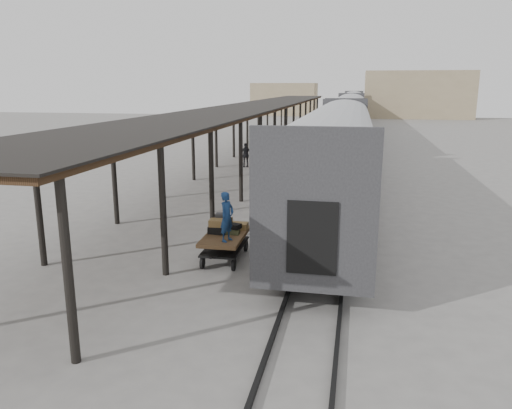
{
  "coord_description": "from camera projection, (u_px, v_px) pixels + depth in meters",
  "views": [
    {
      "loc": [
        4.15,
        -15.35,
        5.57
      ],
      "look_at": [
        0.92,
        0.51,
        1.7
      ],
      "focal_mm": 35.0,
      "sensor_mm": 36.0,
      "label": 1
    }
  ],
  "objects": [
    {
      "name": "building_left",
      "position": [
        285.0,
        99.0,
        96.12
      ],
      "size": [
        12.0,
        8.0,
        6.0
      ],
      "primitive_type": "cube",
      "color": "tan",
      "rests_on": "ground"
    },
    {
      "name": "luggage_tug",
      "position": [
        272.0,
        159.0,
        35.2
      ],
      "size": [
        1.13,
        1.49,
        1.18
      ],
      "rotation": [
        0.0,
        0.0,
        -0.27
      ],
      "color": "maroon",
      "rests_on": "ground"
    },
    {
      "name": "suitcase_stack",
      "position": [
        225.0,
        225.0,
        16.51
      ],
      "size": [
        1.27,
        1.04,
        0.57
      ],
      "rotation": [
        0.0,
        0.0,
        0.02
      ],
      "color": "#3A3A3D",
      "rests_on": "baggage_cart"
    },
    {
      "name": "canopy",
      "position": [
        262.0,
        106.0,
        39.33
      ],
      "size": [
        4.9,
        64.3,
        4.15
      ],
      "color": "#422B19",
      "rests_on": "ground"
    },
    {
      "name": "ground",
      "position": [
        226.0,
        256.0,
        16.73
      ],
      "size": [
        160.0,
        160.0,
        0.0
      ],
      "primitive_type": "plane",
      "color": "slate",
      "rests_on": "ground"
    },
    {
      "name": "rails",
      "position": [
        347.0,
        144.0,
        48.5
      ],
      "size": [
        1.54,
        150.0,
        0.12
      ],
      "color": "black",
      "rests_on": "ground"
    },
    {
      "name": "porter",
      "position": [
        227.0,
        217.0,
        15.34
      ],
      "size": [
        0.55,
        0.66,
        1.55
      ],
      "primitive_type": "imported",
      "rotation": [
        0.0,
        0.0,
        1.21
      ],
      "color": "navy",
      "rests_on": "baggage_cart"
    },
    {
      "name": "pedestrian",
      "position": [
        246.0,
        155.0,
        34.66
      ],
      "size": [
        1.07,
        0.68,
        1.69
      ],
      "primitive_type": "imported",
      "rotation": [
        0.0,
        0.0,
        3.43
      ],
      "color": "black",
      "rests_on": "ground"
    },
    {
      "name": "baggage_cart",
      "position": [
        225.0,
        241.0,
        16.24
      ],
      "size": [
        1.3,
        2.43,
        0.86
      ],
      "rotation": [
        0.0,
        0.0,
        0.02
      ],
      "color": "brown",
      "rests_on": "ground"
    },
    {
      "name": "building_far",
      "position": [
        417.0,
        95.0,
        87.42
      ],
      "size": [
        18.0,
        10.0,
        8.0
      ],
      "primitive_type": "cube",
      "color": "tan",
      "rests_on": "ground"
    },
    {
      "name": "train",
      "position": [
        348.0,
        116.0,
        47.69
      ],
      "size": [
        3.45,
        76.01,
        4.01
      ],
      "color": "silver",
      "rests_on": "ground"
    }
  ]
}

